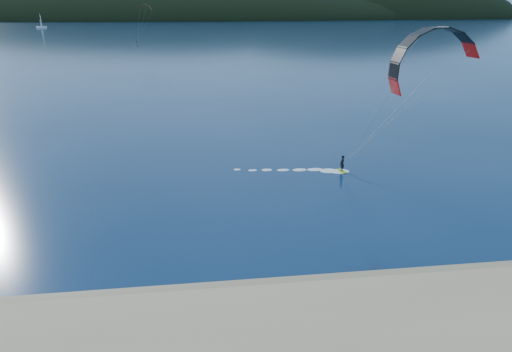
% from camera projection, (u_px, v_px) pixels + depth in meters
% --- Properties ---
extents(wet_sand, '(220.00, 2.50, 0.10)m').
position_uv_depth(wet_sand, '(190.00, 297.00, 24.70)').
color(wet_sand, '#937856').
rests_on(wet_sand, ground).
extents(headland, '(1200.00, 310.00, 140.00)m').
position_uv_depth(headland, '(197.00, 19.00, 712.48)').
color(headland, black).
rests_on(headland, ground).
extents(kitesurfer_near, '(20.79, 6.79, 13.51)m').
position_uv_depth(kitesurfer_near, '(427.00, 76.00, 37.67)').
color(kitesurfer_near, '#A4C917').
rests_on(kitesurfer_near, ground).
extents(kitesurfer_far, '(9.03, 4.61, 16.46)m').
position_uv_depth(kitesurfer_far, '(145.00, 12.00, 195.79)').
color(kitesurfer_far, '#A4C917').
rests_on(kitesurfer_far, ground).
extents(sailboat, '(8.29, 5.53, 11.58)m').
position_uv_depth(sailboat, '(42.00, 27.00, 377.49)').
color(sailboat, white).
rests_on(sailboat, ground).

